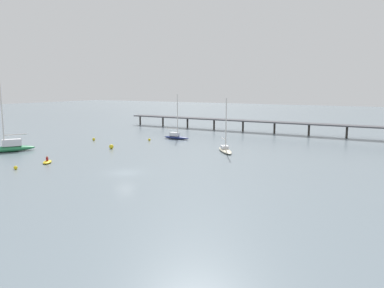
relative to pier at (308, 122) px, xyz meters
name	(u,v)px	position (x,y,z in m)	size (l,w,h in m)	color
ground_plane	(125,173)	(-12.18, -51.71, -3.31)	(400.00, 400.00, 0.00)	slate
pier	(308,122)	(0.00, 0.00, 0.00)	(77.50, 3.98, 5.98)	#4C4C51
sailboat_navy	(176,136)	(-23.70, -20.80, -2.60)	(6.22, 1.61, 9.87)	navy
sailboat_cream	(225,148)	(-7.38, -30.09, -2.71)	(5.67, 6.58, 9.54)	beige
sailboat_green	(8,147)	(-40.85, -49.48, -2.42)	(6.42, 9.02, 12.08)	#287F4C
dinghy_yellow	(47,162)	(-26.60, -52.70, -3.09)	(2.49, 2.73, 1.14)	yellow
mooring_buoy_inner	(111,147)	(-27.18, -37.84, -2.89)	(0.83, 0.83, 0.83)	yellow
mooring_buoy_mid	(94,139)	(-37.72, -31.73, -3.00)	(0.61, 0.61, 0.61)	yellow
mooring_buoy_outer	(149,140)	(-27.18, -25.98, -3.04)	(0.53, 0.53, 0.53)	yellow
mooring_buoy_near	(16,168)	(-26.73, -57.93, -3.04)	(0.53, 0.53, 0.53)	yellow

